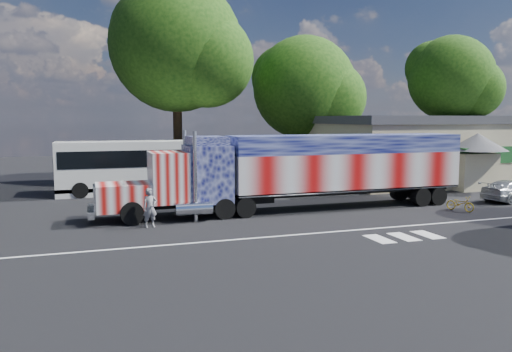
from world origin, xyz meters
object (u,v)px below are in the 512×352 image
object	(u,v)px
coach_bus	(150,166)
bicycle	(460,203)
semi_truck	(304,169)
woman	(150,208)
tree_n_mid	(179,46)
tree_far_ne	(452,79)
tree_ne_a	(306,88)

from	to	relation	value
coach_bus	bicycle	xyz separation A→B (m)	(15.12, -12.48, -1.41)
semi_truck	coach_bus	bearing A→B (deg)	127.70
woman	tree_n_mid	size ratio (longest dim) A/B	0.12
woman	bicycle	world-z (taller)	woman
semi_truck	tree_n_mid	size ratio (longest dim) A/B	1.32
tree_n_mid	tree_far_ne	xyz separation A→B (m)	(26.19, 0.64, -1.75)
coach_bus	tree_n_mid	xyz separation A→B (m)	(2.93, 4.70, 8.70)
coach_bus	tree_ne_a	size ratio (longest dim) A/B	0.99
tree_n_mid	bicycle	bearing A→B (deg)	-54.63
semi_truck	woman	size ratio (longest dim) A/B	11.32
woman	tree_ne_a	xyz separation A→B (m)	(15.57, 17.29, 6.72)
coach_bus	bicycle	size ratio (longest dim) A/B	7.72
semi_truck	tree_far_ne	world-z (taller)	tree_far_ne
woman	tree_n_mid	xyz separation A→B (m)	(4.26, 15.98, 9.60)
woman	bicycle	distance (m)	16.51
woman	tree_far_ne	xyz separation A→B (m)	(30.45, 16.62, 7.85)
bicycle	tree_far_ne	bearing A→B (deg)	30.10
woman	tree_ne_a	distance (m)	24.22
tree_ne_a	woman	bearing A→B (deg)	-132.00
semi_truck	tree_far_ne	bearing A→B (deg)	33.97
tree_ne_a	tree_far_ne	world-z (taller)	tree_far_ne
semi_truck	tree_ne_a	distance (m)	17.74
coach_bus	tree_n_mid	distance (m)	10.31
coach_bus	bicycle	world-z (taller)	coach_bus
tree_far_ne	bicycle	bearing A→B (deg)	-128.13
bicycle	tree_far_ne	size ratio (longest dim) A/B	0.12
tree_ne_a	bicycle	bearing A→B (deg)	-87.26
tree_n_mid	coach_bus	bearing A→B (deg)	-121.93
coach_bus	tree_far_ne	world-z (taller)	tree_far_ne
bicycle	tree_ne_a	distance (m)	19.87
semi_truck	woman	distance (m)	8.90
tree_n_mid	woman	bearing A→B (deg)	-104.92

